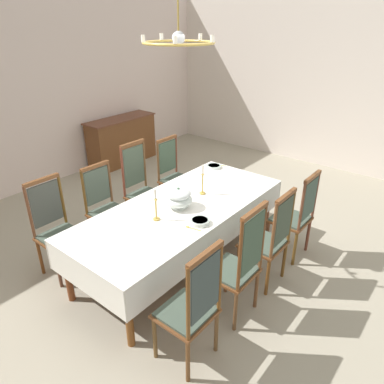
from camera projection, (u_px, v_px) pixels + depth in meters
The scene contains 22 objects.
ground at pixel (180, 261), 4.34m from camera, with size 8.20×6.58×0.04m, color #A09884.
back_wall at pixel (16, 95), 5.53m from camera, with size 8.20×0.08×3.12m, color silver.
right_wall at pixel (327, 83), 6.54m from camera, with size 0.08×6.58×3.12m, color silver.
dining_table at pixel (181, 212), 4.02m from camera, with size 2.65×1.10×0.74m.
tablecloth at pixel (181, 212), 4.02m from camera, with size 2.67×1.12×0.34m.
chair_south_a at pixel (192, 306), 2.82m from camera, with size 0.44×0.42×1.15m.
chair_north_a at pixel (56, 227), 3.92m from camera, with size 0.44×0.42×1.12m.
chair_south_b at pixel (239, 263), 3.29m from camera, with size 0.44×0.42×1.21m.
chair_north_b at pixel (106, 206), 4.40m from camera, with size 0.44×0.42×1.06m.
chair_south_c at pixel (270, 238), 3.73m from camera, with size 0.44×0.42×1.11m.
chair_north_c at pixel (141, 186), 4.81m from camera, with size 0.44×0.42×1.19m.
chair_south_d at pixel (296, 214), 4.19m from camera, with size 0.44×0.42×1.09m.
chair_north_d at pixel (174, 174), 5.28m from camera, with size 0.44×0.42×1.09m.
soup_tureen at pixel (178, 198), 3.91m from camera, with size 0.31×0.31×0.24m.
candlestick_west at pixel (156, 208), 3.65m from camera, with size 0.07×0.07×0.35m.
candlestick_east at pixel (203, 182), 4.19m from camera, with size 0.07×0.07×0.37m.
bowl_near_left at pixel (200, 221), 3.64m from camera, with size 0.20×0.20×0.05m.
bowl_near_right at pixel (214, 166), 4.99m from camera, with size 0.20×0.20×0.04m.
spoon_primary at pixel (190, 227), 3.57m from camera, with size 0.05×0.18×0.01m.
spoon_secondary at pixel (217, 164), 5.10m from camera, with size 0.05×0.18×0.01m.
sideboard at pixel (122, 141), 7.05m from camera, with size 1.44×0.48×0.90m.
chandelier at pixel (179, 41), 3.25m from camera, with size 0.67×0.67×0.66m.
Camera 1 is at (-2.66, -2.33, 2.63)m, focal length 33.46 mm.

